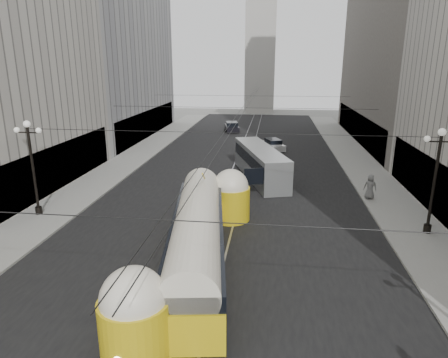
# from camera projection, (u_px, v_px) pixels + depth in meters

# --- Properties ---
(road) EXTENTS (20.00, 85.00, 0.02)m
(road) POSITION_uv_depth(u_px,v_px,m) (240.00, 168.00, 39.63)
(road) COLOR black
(road) RESTS_ON ground
(sidewalk_left) EXTENTS (4.00, 72.00, 0.15)m
(sidewalk_left) POSITION_uv_depth(u_px,v_px,m) (136.00, 156.00, 44.36)
(sidewalk_left) COLOR gray
(sidewalk_left) RESTS_ON ground
(sidewalk_right) EXTENTS (4.00, 72.00, 0.15)m
(sidewalk_right) POSITION_uv_depth(u_px,v_px,m) (358.00, 162.00, 41.53)
(sidewalk_right) COLOR gray
(sidewalk_right) RESTS_ON ground
(rail_left) EXTENTS (0.12, 85.00, 0.04)m
(rail_left) POSITION_uv_depth(u_px,v_px,m) (233.00, 168.00, 39.72)
(rail_left) COLOR gray
(rail_left) RESTS_ON ground
(rail_right) EXTENTS (0.12, 85.00, 0.04)m
(rail_right) POSITION_uv_depth(u_px,v_px,m) (248.00, 168.00, 39.54)
(rail_right) COLOR gray
(rail_right) RESTS_ON ground
(building_left_far) EXTENTS (12.60, 28.60, 28.60)m
(building_left_far) POSITION_uv_depth(u_px,v_px,m) (101.00, 29.00, 52.73)
(building_left_far) COLOR #999999
(building_left_far) RESTS_ON ground
(building_right_far) EXTENTS (12.60, 32.60, 32.60)m
(building_right_far) POSITION_uv_depth(u_px,v_px,m) (420.00, 8.00, 47.45)
(building_right_far) COLOR #514C47
(building_right_far) RESTS_ON ground
(distant_tower) EXTENTS (6.00, 6.00, 31.36)m
(distant_tower) POSITION_uv_depth(u_px,v_px,m) (261.00, 37.00, 80.67)
(distant_tower) COLOR #B2AFA8
(distant_tower) RESTS_ON ground
(lamppost_left_mid) EXTENTS (1.86, 0.44, 6.37)m
(lamppost_left_mid) POSITION_uv_depth(u_px,v_px,m) (32.00, 163.00, 26.26)
(lamppost_left_mid) COLOR black
(lamppost_left_mid) RESTS_ON sidewalk_left
(lamppost_right_mid) EXTENTS (1.86, 0.44, 6.37)m
(lamppost_right_mid) POSITION_uv_depth(u_px,v_px,m) (435.00, 175.00, 23.28)
(lamppost_right_mid) COLOR black
(lamppost_right_mid) RESTS_ON sidewalk_right
(catenary) EXTENTS (25.00, 72.00, 0.23)m
(catenary) POSITION_uv_depth(u_px,v_px,m) (242.00, 110.00, 37.01)
(catenary) COLOR black
(catenary) RESTS_ON ground
(streetcar) EXTENTS (4.47, 15.84, 3.50)m
(streetcar) POSITION_uv_depth(u_px,v_px,m) (197.00, 236.00, 20.02)
(streetcar) COLOR gold
(streetcar) RESTS_ON ground
(city_bus) EXTENTS (5.44, 11.43, 2.80)m
(city_bus) POSITION_uv_depth(u_px,v_px,m) (260.00, 162.00, 35.68)
(city_bus) COLOR #A1A5A6
(city_bus) RESTS_ON ground
(sedan_white_far) EXTENTS (3.01, 4.39, 1.28)m
(sedan_white_far) POSITION_uv_depth(u_px,v_px,m) (273.00, 145.00, 47.91)
(sedan_white_far) COLOR white
(sedan_white_far) RESTS_ON ground
(sedan_dark_far) EXTENTS (2.75, 4.85, 1.44)m
(sedan_dark_far) POSITION_uv_depth(u_px,v_px,m) (232.00, 127.00, 60.52)
(sedan_dark_far) COLOR black
(sedan_dark_far) RESTS_ON ground
(pedestrian_sidewalk_right) EXTENTS (1.02, 0.75, 1.89)m
(pedestrian_sidewalk_right) POSITION_uv_depth(u_px,v_px,m) (370.00, 187.00, 30.02)
(pedestrian_sidewalk_right) COLOR slate
(pedestrian_sidewalk_right) RESTS_ON sidewalk_right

